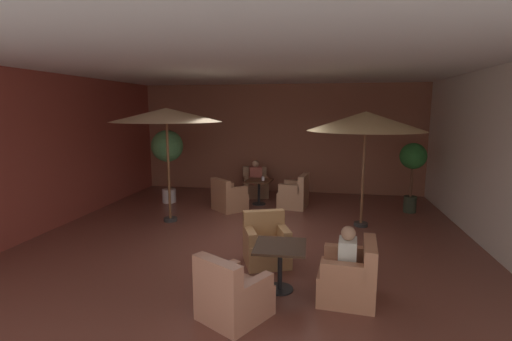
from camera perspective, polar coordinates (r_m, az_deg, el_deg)
ground_plane at (r=7.82m, az=-0.65°, el=-10.58°), size 9.19×9.53×0.02m
wall_back_brick at (r=12.05m, az=3.69°, el=4.94°), size 9.19×0.08×3.46m
wall_left_accent at (r=9.41m, az=-29.05°, el=2.54°), size 0.08×9.53×3.46m
wall_right_plain at (r=7.91m, az=33.71°, el=1.06°), size 0.08×9.53×3.46m
ceiling_slab at (r=7.39m, az=-0.70°, el=15.84°), size 9.19×9.53×0.06m
cafe_table_front_left at (r=10.43m, az=0.46°, el=-2.36°), size 0.76×0.76×0.70m
armchair_front_left_north at (r=11.49m, az=-0.10°, el=-2.39°), size 0.93×0.97×0.88m
armchair_front_left_east at (r=9.90m, az=-4.26°, el=-4.30°), size 1.04×1.04×0.86m
armchair_front_left_south at (r=10.21m, az=5.98°, el=-3.78°), size 0.83×0.90×0.92m
cafe_table_front_right at (r=5.59m, az=3.73°, el=-12.93°), size 0.77×0.77×0.70m
armchair_front_right_north at (r=4.99m, az=-3.69°, el=-18.72°), size 1.02×1.04×0.87m
armchair_front_right_east at (r=5.58m, az=14.22°, el=-15.67°), size 0.83×0.87×0.86m
armchair_front_right_south at (r=6.57m, az=1.59°, el=-11.42°), size 0.94×0.92×0.88m
patio_umbrella_tall_red at (r=8.85m, az=-13.65°, el=8.24°), size 2.56×2.56×2.70m
patio_umbrella_center_beige at (r=8.58m, az=16.55°, el=7.24°), size 2.60×2.60×2.62m
potted_tree_left_corner at (r=10.80m, az=-13.51°, el=3.12°), size 0.90×0.90×2.09m
potted_tree_mid_left at (r=10.30m, az=23.01°, el=1.14°), size 0.67×0.67×1.82m
patron_blue_shirt at (r=5.43m, az=13.93°, el=-11.90°), size 0.27×0.36×0.63m
patron_by_window at (r=11.36m, az=-0.07°, el=-0.44°), size 0.43×0.34×0.71m
iced_drink_cup at (r=10.35m, az=1.10°, el=-1.25°), size 0.08×0.08×0.11m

